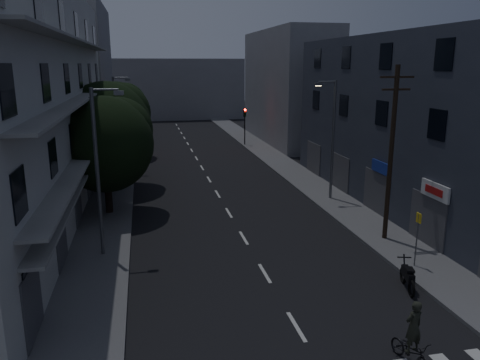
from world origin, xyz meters
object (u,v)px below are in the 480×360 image
object	(u,v)px
cyclist	(412,343)
utility_pole	(391,151)
motorcycle	(408,277)
bus_stop_sign	(418,230)

from	to	relation	value
cyclist	utility_pole	bearing A→B (deg)	53.41
utility_pole	motorcycle	size ratio (longest dim) A/B	4.53
bus_stop_sign	cyclist	size ratio (longest dim) A/B	1.16
cyclist	bus_stop_sign	bearing A→B (deg)	45.22
bus_stop_sign	motorcycle	world-z (taller)	bus_stop_sign
bus_stop_sign	cyclist	distance (m)	7.67
motorcycle	cyclist	bearing A→B (deg)	-103.97
bus_stop_sign	cyclist	xyz separation A→B (m)	(-4.07, -6.39, -1.16)
utility_pole	motorcycle	world-z (taller)	utility_pole
motorcycle	cyclist	distance (m)	5.35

